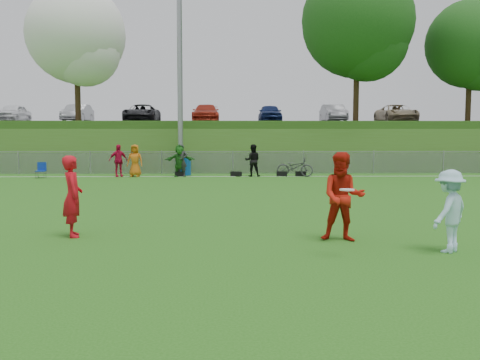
{
  "coord_description": "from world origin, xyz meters",
  "views": [
    {
      "loc": [
        -0.22,
        -10.11,
        2.27
      ],
      "look_at": [
        0.01,
        0.5,
        1.34
      ],
      "focal_mm": 40.0,
      "sensor_mm": 36.0,
      "label": 1
    }
  ],
  "objects_px": {
    "player_blue": "(449,211)",
    "recycling_bin": "(185,166)",
    "bicycle": "(295,167)",
    "player_red_center": "(343,197)",
    "frisbee": "(347,190)",
    "player_red_left": "(73,196)"
  },
  "relations": [
    {
      "from": "recycling_bin",
      "to": "player_red_center",
      "type": "bearing_deg",
      "value": -75.08
    },
    {
      "from": "frisbee",
      "to": "player_red_center",
      "type": "bearing_deg",
      "value": 80.27
    },
    {
      "from": "player_red_left",
      "to": "frisbee",
      "type": "height_order",
      "value": "player_red_left"
    },
    {
      "from": "player_red_center",
      "to": "frisbee",
      "type": "relative_size",
      "value": 6.89
    },
    {
      "from": "player_blue",
      "to": "bicycle",
      "type": "relative_size",
      "value": 0.83
    },
    {
      "from": "frisbee",
      "to": "bicycle",
      "type": "bearing_deg",
      "value": 85.82
    },
    {
      "from": "recycling_bin",
      "to": "bicycle",
      "type": "xyz_separation_m",
      "value": [
        5.88,
        -1.02,
        0.02
      ]
    },
    {
      "from": "player_red_center",
      "to": "player_blue",
      "type": "distance_m",
      "value": 2.12
    },
    {
      "from": "frisbee",
      "to": "recycling_bin",
      "type": "bearing_deg",
      "value": 103.04
    },
    {
      "from": "frisbee",
      "to": "bicycle",
      "type": "height_order",
      "value": "frisbee"
    },
    {
      "from": "player_red_center",
      "to": "frisbee",
      "type": "distance_m",
      "value": 1.61
    },
    {
      "from": "player_blue",
      "to": "recycling_bin",
      "type": "height_order",
      "value": "player_blue"
    },
    {
      "from": "player_red_center",
      "to": "recycling_bin",
      "type": "bearing_deg",
      "value": 115.91
    },
    {
      "from": "player_blue",
      "to": "recycling_bin",
      "type": "xyz_separation_m",
      "value": [
        -6.6,
        19.07,
        -0.31
      ]
    },
    {
      "from": "player_blue",
      "to": "bicycle",
      "type": "height_order",
      "value": "player_blue"
    },
    {
      "from": "player_red_center",
      "to": "bicycle",
      "type": "bearing_deg",
      "value": 97.33
    },
    {
      "from": "recycling_bin",
      "to": "player_red_left",
      "type": "bearing_deg",
      "value": -93.42
    },
    {
      "from": "player_red_center",
      "to": "frisbee",
      "type": "bearing_deg",
      "value": -88.74
    },
    {
      "from": "player_red_center",
      "to": "frisbee",
      "type": "xyz_separation_m",
      "value": [
        -0.27,
        -1.56,
        0.31
      ]
    },
    {
      "from": "player_red_center",
      "to": "bicycle",
      "type": "distance_m",
      "value": 17.0
    },
    {
      "from": "player_red_center",
      "to": "recycling_bin",
      "type": "xyz_separation_m",
      "value": [
        -4.79,
        17.98,
        -0.46
      ]
    },
    {
      "from": "player_red_left",
      "to": "frisbee",
      "type": "distance_m",
      "value": 5.98
    }
  ]
}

